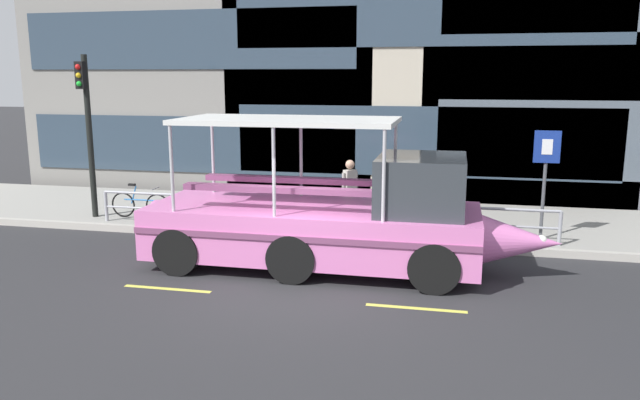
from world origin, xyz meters
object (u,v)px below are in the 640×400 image
(traffic_light_pole, at_px, (87,121))
(pedestrian_near_bow, at_px, (455,192))
(parking_sign, at_px, (546,166))
(pedestrian_mid_left, at_px, (350,186))
(leaned_bicycle, at_px, (140,205))
(duck_tour_boat, at_px, (336,220))

(traffic_light_pole, relative_size, pedestrian_near_bow, 2.72)
(parking_sign, distance_m, pedestrian_mid_left, 4.85)
(parking_sign, xyz_separation_m, pedestrian_near_bow, (-2.06, 0.45, -0.80))
(traffic_light_pole, bearing_deg, pedestrian_near_bow, 3.48)
(leaned_bicycle, height_order, pedestrian_near_bow, pedestrian_near_bow)
(traffic_light_pole, xyz_separation_m, duck_tour_boat, (7.40, -2.58, -1.81))
(parking_sign, height_order, leaned_bicycle, parking_sign)
(traffic_light_pole, height_order, leaned_bicycle, traffic_light_pole)
(traffic_light_pole, xyz_separation_m, leaned_bicycle, (1.33, 0.17, -2.30))
(traffic_light_pole, xyz_separation_m, parking_sign, (11.92, 0.15, -0.89))
(traffic_light_pole, relative_size, parking_sign, 1.69)
(duck_tour_boat, xyz_separation_m, pedestrian_mid_left, (-0.25, 3.18, 0.18))
(traffic_light_pole, relative_size, leaned_bicycle, 2.55)
(parking_sign, xyz_separation_m, leaned_bicycle, (-10.59, 0.02, -1.41))
(duck_tour_boat, bearing_deg, leaned_bicycle, 155.57)
(pedestrian_mid_left, bearing_deg, parking_sign, -5.39)
(parking_sign, relative_size, pedestrian_mid_left, 1.51)
(traffic_light_pole, height_order, pedestrian_near_bow, traffic_light_pole)
(parking_sign, xyz_separation_m, duck_tour_boat, (-4.52, -2.73, -0.91))
(traffic_light_pole, bearing_deg, pedestrian_mid_left, 4.79)
(leaned_bicycle, distance_m, pedestrian_mid_left, 5.87)
(parking_sign, distance_m, duck_tour_boat, 5.36)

